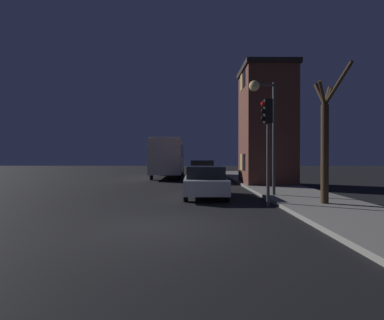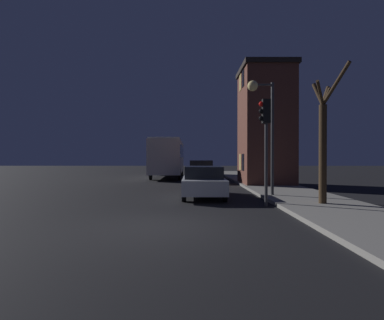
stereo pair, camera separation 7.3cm
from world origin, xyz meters
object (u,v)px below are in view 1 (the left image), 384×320
object	(u,v)px
bus	(168,155)
bare_tree	(325,135)
car_mid_lane	(201,171)
traffic_light	(266,129)
streetlamp	(263,110)
car_near_lane	(204,181)

from	to	relation	value
bus	bare_tree	bearing A→B (deg)	-66.96
bus	car_mid_lane	world-z (taller)	bus
bus	car_mid_lane	distance (m)	6.15
traffic_light	car_mid_lane	distance (m)	11.71
traffic_light	streetlamp	bearing A→B (deg)	79.78
streetlamp	car_near_lane	world-z (taller)	streetlamp
streetlamp	car_mid_lane	distance (m)	9.88
bus	car_mid_lane	bearing A→B (deg)	-61.34
bare_tree	car_mid_lane	world-z (taller)	bare_tree
bare_tree	car_near_lane	bearing A→B (deg)	149.01
bare_tree	streetlamp	bearing A→B (deg)	124.80
streetlamp	car_mid_lane	size ratio (longest dim) A/B	1.34
bus	streetlamp	bearing A→B (deg)	-69.26
bus	car_mid_lane	xyz separation A→B (m)	(2.89, -5.29, -1.21)
streetlamp	car_near_lane	xyz separation A→B (m)	(-2.67, 0.16, -3.26)
traffic_light	bare_tree	bearing A→B (deg)	-4.19
streetlamp	bare_tree	distance (m)	3.30
traffic_light	car_near_lane	world-z (taller)	traffic_light
bare_tree	car_mid_lane	bearing A→B (deg)	110.28
bare_tree	car_mid_lane	distance (m)	12.38
bare_tree	car_near_lane	distance (m)	5.48
streetlamp	traffic_light	size ratio (longest dim) A/B	1.29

